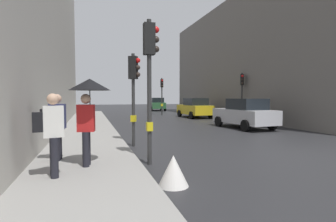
{
  "coord_description": "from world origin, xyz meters",
  "views": [
    {
      "loc": [
        -6.32,
        -7.04,
        1.85
      ],
      "look_at": [
        -2.15,
        7.23,
        1.07
      ],
      "focal_mm": 28.45,
      "sensor_mm": 36.0,
      "label": 1
    }
  ],
  "objects": [
    {
      "name": "car_green_estate",
      "position": [
        2.39,
        28.31,
        0.88
      ],
      "size": [
        2.24,
        4.31,
        1.76
      ],
      "color": "#2D6038",
      "rests_on": "ground"
    },
    {
      "name": "building_facade_right",
      "position": [
        11.08,
        14.43,
        5.11
      ],
      "size": [
        12.0,
        24.19,
        10.23
      ],
      "primitive_type": "cube",
      "color": "slate",
      "rests_on": "ground"
    },
    {
      "name": "ground_plane",
      "position": [
        0.0,
        0.0,
        0.0
      ],
      "size": [
        120.0,
        120.0,
        0.0
      ],
      "primitive_type": "plane",
      "color": "#28282B"
    },
    {
      "name": "warning_sign_triangle",
      "position": [
        -4.69,
        -1.83,
        0.33
      ],
      "size": [
        0.64,
        0.64,
        0.65
      ],
      "primitive_type": "cone",
      "color": "silver",
      "rests_on": "ground"
    },
    {
      "name": "pedestrian_with_umbrella",
      "position": [
        -6.36,
        -0.27,
        1.84
      ],
      "size": [
        1.0,
        1.0,
        2.14
      ],
      "color": "black",
      "rests_on": "sidewalk_kerb"
    },
    {
      "name": "traffic_light_near_left",
      "position": [
        -4.76,
        0.05,
        2.71
      ],
      "size": [
        0.43,
        0.24,
        3.93
      ],
      "color": "#2D2D2D",
      "rests_on": "ground"
    },
    {
      "name": "traffic_light_mid_street",
      "position": [
        4.77,
        10.85,
        2.55
      ],
      "size": [
        0.34,
        0.45,
        3.69
      ],
      "color": "#2D2D2D",
      "rests_on": "ground"
    },
    {
      "name": "car_yellow_taxi",
      "position": [
        2.68,
        15.22,
        0.88
      ],
      "size": [
        2.19,
        4.29,
        1.76
      ],
      "color": "yellow",
      "rests_on": "ground"
    },
    {
      "name": "pedestrian_with_black_backpack",
      "position": [
        -7.12,
        -1.02,
        1.16
      ],
      "size": [
        0.64,
        0.39,
        1.77
      ],
      "color": "black",
      "rests_on": "sidewalk_kerb"
    },
    {
      "name": "sidewalk_kerb",
      "position": [
        -6.45,
        6.0,
        0.08
      ],
      "size": [
        2.74,
        40.0,
        0.16
      ],
      "primitive_type": "cube",
      "color": "gray",
      "rests_on": "ground"
    },
    {
      "name": "pedestrian_with_grey_backpack",
      "position": [
        -7.22,
        0.59,
        1.16
      ],
      "size": [
        0.63,
        0.36,
        1.77
      ],
      "color": "black",
      "rests_on": "sidewalk_kerb"
    },
    {
      "name": "traffic_light_near_right",
      "position": [
        -4.76,
        2.85,
        2.39
      ],
      "size": [
        0.44,
        0.37,
        3.46
      ],
      "color": "#2D2D2D",
      "rests_on": "ground"
    },
    {
      "name": "traffic_light_far_median",
      "position": [
        0.66,
        19.06,
        2.61
      ],
      "size": [
        0.25,
        0.43,
        3.78
      ],
      "color": "#2D2D2D",
      "rests_on": "ground"
    },
    {
      "name": "car_silver_hatchback",
      "position": [
        2.44,
        6.77,
        0.88
      ],
      "size": [
        2.28,
        4.33,
        1.76
      ],
      "color": "#BCBCC1",
      "rests_on": "ground"
    }
  ]
}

